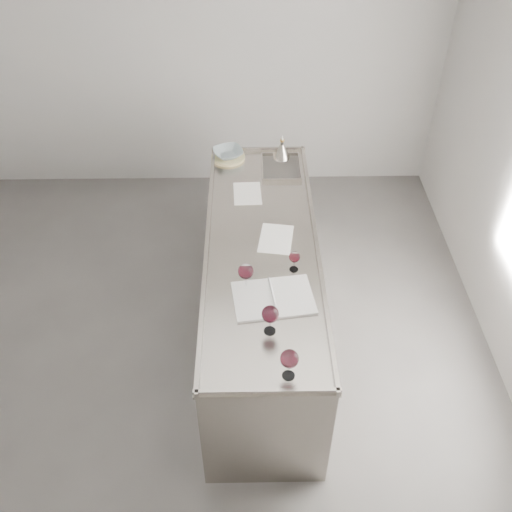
{
  "coord_description": "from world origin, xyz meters",
  "views": [
    {
      "loc": [
        0.41,
        -2.61,
        3.43
      ],
      "look_at": [
        0.46,
        0.09,
        1.02
      ],
      "focal_mm": 40.0,
      "sensor_mm": 36.0,
      "label": 1
    }
  ],
  "objects_px": {
    "wine_glass_right": "(289,359)",
    "wine_glass_left": "(246,272)",
    "counter": "(261,293)",
    "wine_funnel": "(282,151)",
    "notebook": "(273,298)",
    "ceramic_bowl": "(228,153)",
    "wine_glass_small": "(294,258)",
    "wine_glass_middle": "(270,315)"
  },
  "relations": [
    {
      "from": "ceramic_bowl",
      "to": "counter",
      "type": "bearing_deg",
      "value": -77.07
    },
    {
      "from": "counter",
      "to": "wine_glass_middle",
      "type": "distance_m",
      "value": 0.98
    },
    {
      "from": "counter",
      "to": "wine_glass_right",
      "type": "bearing_deg",
      "value": -83.89
    },
    {
      "from": "counter",
      "to": "wine_glass_middle",
      "type": "bearing_deg",
      "value": -87.98
    },
    {
      "from": "wine_glass_left",
      "to": "ceramic_bowl",
      "type": "distance_m",
      "value": 1.5
    },
    {
      "from": "counter",
      "to": "notebook",
      "type": "xyz_separation_m",
      "value": [
        0.06,
        -0.51,
        0.48
      ]
    },
    {
      "from": "wine_glass_right",
      "to": "wine_glass_left",
      "type": "bearing_deg",
      "value": 108.57
    },
    {
      "from": "wine_glass_middle",
      "to": "notebook",
      "type": "relative_size",
      "value": 0.37
    },
    {
      "from": "wine_glass_small",
      "to": "wine_glass_middle",
      "type": "bearing_deg",
      "value": -108.46
    },
    {
      "from": "notebook",
      "to": "wine_funnel",
      "type": "relative_size",
      "value": 2.52
    },
    {
      "from": "counter",
      "to": "wine_glass_small",
      "type": "xyz_separation_m",
      "value": [
        0.2,
        -0.25,
        0.57
      ]
    },
    {
      "from": "notebook",
      "to": "ceramic_bowl",
      "type": "bearing_deg",
      "value": 93.35
    },
    {
      "from": "ceramic_bowl",
      "to": "wine_funnel",
      "type": "relative_size",
      "value": 1.12
    },
    {
      "from": "counter",
      "to": "wine_glass_right",
      "type": "xyz_separation_m",
      "value": [
        0.12,
        -1.08,
        0.61
      ]
    },
    {
      "from": "wine_glass_right",
      "to": "ceramic_bowl",
      "type": "bearing_deg",
      "value": 99.55
    },
    {
      "from": "wine_glass_left",
      "to": "wine_glass_middle",
      "type": "xyz_separation_m",
      "value": [
        0.13,
        -0.35,
        0.0
      ]
    },
    {
      "from": "wine_glass_right",
      "to": "wine_funnel",
      "type": "relative_size",
      "value": 0.94
    },
    {
      "from": "notebook",
      "to": "wine_glass_left",
      "type": "bearing_deg",
      "value": 142.32
    },
    {
      "from": "wine_glass_small",
      "to": "ceramic_bowl",
      "type": "bearing_deg",
      "value": 108.51
    },
    {
      "from": "wine_funnel",
      "to": "wine_glass_small",
      "type": "bearing_deg",
      "value": -89.5
    },
    {
      "from": "wine_glass_small",
      "to": "wine_funnel",
      "type": "height_order",
      "value": "wine_funnel"
    },
    {
      "from": "wine_glass_left",
      "to": "notebook",
      "type": "height_order",
      "value": "wine_glass_left"
    },
    {
      "from": "wine_glass_right",
      "to": "counter",
      "type": "bearing_deg",
      "value": 96.11
    },
    {
      "from": "wine_glass_small",
      "to": "ceramic_bowl",
      "type": "height_order",
      "value": "wine_glass_small"
    },
    {
      "from": "wine_glass_left",
      "to": "wine_funnel",
      "type": "distance_m",
      "value": 1.53
    },
    {
      "from": "wine_glass_small",
      "to": "wine_glass_right",
      "type": "bearing_deg",
      "value": -95.74
    },
    {
      "from": "wine_funnel",
      "to": "notebook",
      "type": "bearing_deg",
      "value": -94.65
    },
    {
      "from": "wine_glass_left",
      "to": "ceramic_bowl",
      "type": "bearing_deg",
      "value": 95.35
    },
    {
      "from": "wine_glass_middle",
      "to": "notebook",
      "type": "height_order",
      "value": "wine_glass_middle"
    },
    {
      "from": "counter",
      "to": "wine_glass_left",
      "type": "height_order",
      "value": "wine_glass_left"
    },
    {
      "from": "wine_glass_small",
      "to": "notebook",
      "type": "distance_m",
      "value": 0.31
    },
    {
      "from": "wine_glass_right",
      "to": "wine_funnel",
      "type": "xyz_separation_m",
      "value": [
        0.07,
        2.16,
        -0.07
      ]
    },
    {
      "from": "wine_glass_middle",
      "to": "wine_glass_small",
      "type": "distance_m",
      "value": 0.54
    },
    {
      "from": "wine_glass_right",
      "to": "notebook",
      "type": "xyz_separation_m",
      "value": [
        -0.06,
        0.57,
        -0.13
      ]
    },
    {
      "from": "wine_glass_left",
      "to": "wine_funnel",
      "type": "xyz_separation_m",
      "value": [
        0.3,
        1.49,
        -0.07
      ]
    },
    {
      "from": "notebook",
      "to": "wine_glass_small",
      "type": "bearing_deg",
      "value": 53.72
    },
    {
      "from": "counter",
      "to": "wine_glass_middle",
      "type": "height_order",
      "value": "wine_glass_middle"
    },
    {
      "from": "counter",
      "to": "notebook",
      "type": "relative_size",
      "value": 4.64
    },
    {
      "from": "ceramic_bowl",
      "to": "wine_funnel",
      "type": "xyz_separation_m",
      "value": [
        0.43,
        0.0,
        0.01
      ]
    },
    {
      "from": "notebook",
      "to": "ceramic_bowl",
      "type": "height_order",
      "value": "ceramic_bowl"
    },
    {
      "from": "wine_glass_middle",
      "to": "wine_glass_small",
      "type": "bearing_deg",
      "value": 71.54
    },
    {
      "from": "wine_glass_left",
      "to": "wine_glass_middle",
      "type": "relative_size",
      "value": 0.97
    }
  ]
}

